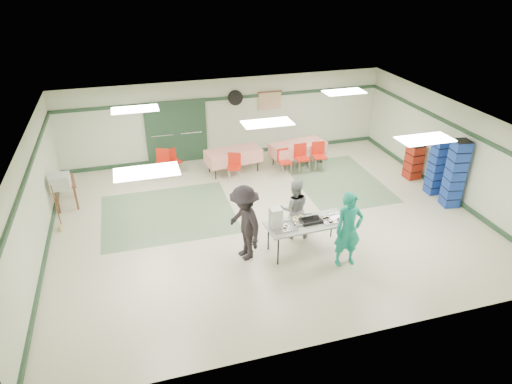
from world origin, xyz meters
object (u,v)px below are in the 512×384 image
object	(u,v)px
chair_a	(301,155)
crate_stack_red	(414,162)
volunteer_grey	(294,209)
dining_table_a	(298,148)
volunteer_teal	(348,230)
office_printer	(60,182)
volunteer_dark	(245,223)
chair_d	(234,164)
printer_table	(64,185)
crate_stack_blue_a	(455,174)
broom	(56,206)
crate_stack_blue_b	(437,166)
dining_table_b	(233,155)
chair_loose_a	(173,159)
serving_table	(307,224)
chair_loose_b	(162,160)
chair_b	(284,159)
chair_c	(319,153)

from	to	relation	value
chair_a	crate_stack_red	distance (m)	3.49
volunteer_grey	dining_table_a	distance (m)	4.41
volunteer_teal	office_printer	bearing A→B (deg)	148.06
volunteer_dark	chair_d	xyz separation A→B (m)	(0.75, 4.04, -0.38)
dining_table_a	printer_table	bearing A→B (deg)	176.94
crate_stack_blue_a	broom	size ratio (longest dim) A/B	1.54
volunteer_teal	office_printer	size ratio (longest dim) A/B	3.61
crate_stack_blue_b	volunteer_dark	bearing A→B (deg)	-165.94
chair_a	crate_stack_red	size ratio (longest dim) A/B	0.84
dining_table_b	chair_loose_a	world-z (taller)	chair_loose_a
chair_d	crate_stack_blue_b	size ratio (longest dim) A/B	0.50
volunteer_grey	volunteer_dark	xyz separation A→B (m)	(-1.40, -0.54, 0.15)
serving_table	crate_stack_blue_b	world-z (taller)	crate_stack_blue_b
volunteer_teal	volunteer_grey	world-z (taller)	volunteer_teal
chair_loose_a	crate_stack_blue_b	distance (m)	7.98
crate_stack_blue_a	crate_stack_blue_b	distance (m)	0.79
dining_table_a	crate_stack_red	xyz separation A→B (m)	(3.08, -2.01, -0.02)
chair_loose_a	crate_stack_blue_a	distance (m)	8.36
chair_d	volunteer_dark	bearing A→B (deg)	-81.27
office_printer	chair_a	bearing A→B (deg)	5.20
chair_loose_b	crate_stack_blue_b	world-z (taller)	crate_stack_blue_b
volunteer_grey	chair_b	distance (m)	3.65
chair_loose_a	office_printer	size ratio (longest dim) A/B	1.61
chair_a	chair_b	xyz separation A→B (m)	(-0.59, -0.01, -0.06)
printer_table	volunteer_grey	bearing A→B (deg)	-38.86
volunteer_grey	crate_stack_red	bearing A→B (deg)	-145.28
chair_b	crate_stack_blue_b	size ratio (longest dim) A/B	0.48
chair_d	crate_stack_blue_a	xyz separation A→B (m)	(5.39, -3.28, 0.44)
chair_d	printer_table	world-z (taller)	chair_d
chair_a	chair_loose_a	xyz separation A→B (m)	(-3.97, 1.03, -0.08)
serving_table	chair_loose_b	bearing A→B (deg)	116.27
serving_table	volunteer_grey	world-z (taller)	volunteer_grey
office_printer	chair_b	bearing A→B (deg)	5.62
office_printer	printer_table	bearing A→B (deg)	89.55
chair_a	chair_b	size ratio (longest dim) A/B	1.12
printer_table	chair_d	bearing A→B (deg)	-5.50
dining_table_a	crate_stack_red	size ratio (longest dim) A/B	1.74
chair_c	office_printer	size ratio (longest dim) A/B	1.86
crate_stack_blue_b	office_printer	xyz separation A→B (m)	(-10.30, 1.81, 0.08)
crate_stack_blue_a	broom	world-z (taller)	crate_stack_blue_a
chair_loose_a	chair_loose_b	bearing A→B (deg)	176.62
chair_a	office_printer	bearing A→B (deg)	-177.87
printer_table	chair_c	bearing A→B (deg)	-6.57
volunteer_grey	volunteer_dark	size ratio (longest dim) A/B	0.84
serving_table	chair_d	xyz separation A→B (m)	(-0.71, 4.19, -0.19)
crate_stack_blue_a	crate_stack_red	distance (m)	1.89
chair_loose_a	office_printer	distance (m)	3.63
volunteer_dark	crate_stack_red	bearing A→B (deg)	99.85
serving_table	printer_table	world-z (taller)	serving_table
chair_a	chair_loose_a	bearing A→B (deg)	161.97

